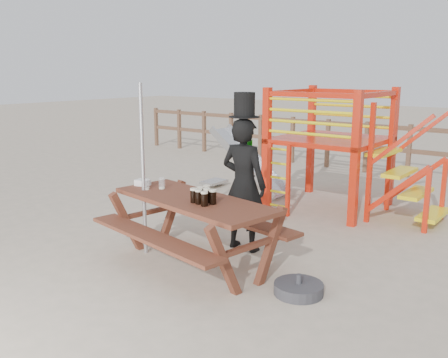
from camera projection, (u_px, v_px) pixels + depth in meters
ground at (183, 265)px, 6.22m from camera, size 60.00×60.00×0.00m
back_fence at (387, 143)px, 11.47m from camera, size 15.09×0.09×1.20m
playground_fort at (326, 147)px, 8.68m from camera, size 4.71×1.84×2.10m
picnic_table at (194, 223)px, 6.12m from camera, size 2.44×1.88×0.86m
man_with_hat at (244, 181)px, 6.60m from camera, size 0.67×0.46×2.11m
metal_pole at (143, 171)px, 6.42m from camera, size 0.05×0.05×2.23m
parasol_base at (299, 289)px, 5.40m from camera, size 0.54×0.54×0.23m
paper_bag at (143, 183)px, 6.72m from camera, size 0.20×0.17×0.08m
stout_pints at (203, 196)px, 5.83m from camera, size 0.31×0.34×0.17m
empty_glasses at (154, 184)px, 6.50m from camera, size 0.22×0.23×0.15m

